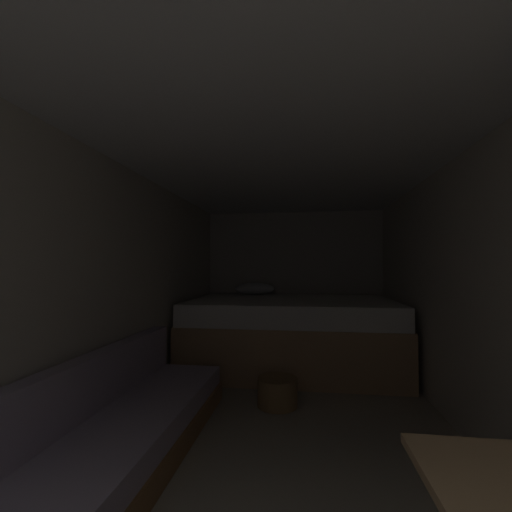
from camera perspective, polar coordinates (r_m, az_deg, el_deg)
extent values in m
plane|color=#A39984|center=(2.91, 4.35, -27.08)|extent=(7.38, 7.38, 0.00)
cube|color=beige|center=(5.35, 6.17, -3.97)|extent=(2.70, 0.05, 2.07)
cube|color=beige|center=(3.03, -21.76, -5.56)|extent=(0.05, 5.38, 2.07)
cube|color=beige|center=(2.88, 31.85, -5.63)|extent=(0.05, 5.38, 2.07)
cube|color=white|center=(2.77, 4.25, 16.25)|extent=(2.70, 5.38, 0.05)
cube|color=tan|center=(4.52, 5.82, -13.85)|extent=(2.48, 1.71, 0.60)
cube|color=white|center=(4.45, 5.80, -8.56)|extent=(2.44, 1.67, 0.24)
ellipsoid|color=white|center=(5.11, -0.22, -5.34)|extent=(0.57, 0.33, 0.17)
cube|color=olive|center=(2.44, -23.93, -30.27)|extent=(0.67, 2.90, 0.15)
cube|color=#AD9EB2|center=(2.37, -23.88, -27.03)|extent=(0.63, 2.86, 0.15)
cube|color=#AD9EB2|center=(2.41, -29.68, -19.87)|extent=(0.12, 2.86, 0.36)
cylinder|color=olive|center=(3.36, 3.50, -21.23)|extent=(0.36, 0.36, 0.25)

